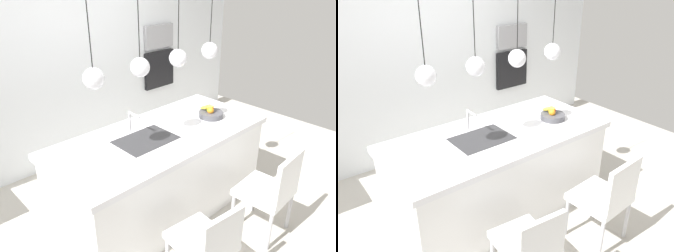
% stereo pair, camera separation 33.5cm
% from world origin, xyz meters
% --- Properties ---
extents(floor, '(6.60, 6.60, 0.00)m').
position_xyz_m(floor, '(0.00, 0.00, 0.00)').
color(floor, '#BCB7AD').
rests_on(floor, ground).
extents(back_wall, '(6.00, 0.10, 2.60)m').
position_xyz_m(back_wall, '(0.00, 1.65, 1.30)').
color(back_wall, white).
rests_on(back_wall, ground).
extents(kitchen_island, '(2.24, 1.02, 0.90)m').
position_xyz_m(kitchen_island, '(0.00, 0.00, 0.45)').
color(kitchen_island, white).
rests_on(kitchen_island, ground).
extents(sink_basin, '(0.56, 0.40, 0.02)m').
position_xyz_m(sink_basin, '(-0.19, 0.00, 0.90)').
color(sink_basin, '#2D2D30').
rests_on(sink_basin, kitchen_island).
extents(faucet, '(0.02, 0.17, 0.22)m').
position_xyz_m(faucet, '(-0.19, 0.21, 1.05)').
color(faucet, silver).
rests_on(faucet, kitchen_island).
extents(fruit_bowl, '(0.27, 0.27, 0.16)m').
position_xyz_m(fruit_bowl, '(0.67, -0.07, 0.95)').
color(fruit_bowl, '#4C4C51').
rests_on(fruit_bowl, kitchen_island).
extents(microwave, '(0.54, 0.08, 0.34)m').
position_xyz_m(microwave, '(1.42, 1.58, 1.46)').
color(microwave, '#9E9EA3').
rests_on(microwave, back_wall).
extents(oven, '(0.56, 0.08, 0.56)m').
position_xyz_m(oven, '(1.42, 1.58, 0.96)').
color(oven, black).
rests_on(oven, back_wall).
extents(chair_near, '(0.46, 0.52, 0.84)m').
position_xyz_m(chair_near, '(-0.44, -0.99, 0.48)').
color(chair_near, silver).
rests_on(chair_near, ground).
extents(chair_middle, '(0.49, 0.48, 0.91)m').
position_xyz_m(chair_middle, '(0.49, -0.99, 0.51)').
color(chair_middle, white).
rests_on(chair_middle, ground).
extents(pendant_light_left, '(0.17, 0.17, 0.77)m').
position_xyz_m(pendant_light_left, '(-0.69, 0.00, 1.62)').
color(pendant_light_left, silver).
extents(pendant_light_center_left, '(0.17, 0.17, 0.77)m').
position_xyz_m(pendant_light_center_left, '(-0.23, 0.00, 1.62)').
color(pendant_light_center_left, silver).
extents(pendant_light_center_right, '(0.17, 0.17, 0.77)m').
position_xyz_m(pendant_light_center_right, '(0.23, 0.00, 1.62)').
color(pendant_light_center_right, silver).
extents(pendant_light_right, '(0.17, 0.17, 0.77)m').
position_xyz_m(pendant_light_right, '(0.69, 0.00, 1.62)').
color(pendant_light_right, silver).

